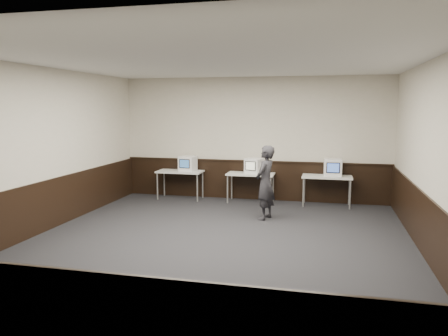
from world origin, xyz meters
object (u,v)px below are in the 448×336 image
(desk_center, at_px, (251,176))
(desk_right, at_px, (327,179))
(emac_left, at_px, (188,163))
(emac_right, at_px, (333,167))
(emac_center, at_px, (254,166))
(desk_left, at_px, (180,173))
(person, at_px, (265,183))

(desk_center, distance_m, desk_right, 1.90)
(emac_left, relative_size, emac_right, 0.98)
(emac_center, xyz_separation_m, emac_right, (1.94, 0.00, 0.02))
(desk_right, distance_m, emac_center, 1.83)
(desk_left, height_order, emac_left, emac_left)
(emac_center, xyz_separation_m, person, (0.52, -1.63, -0.14))
(desk_center, distance_m, emac_center, 0.28)
(emac_center, distance_m, person, 1.72)
(desk_center, relative_size, emac_right, 2.55)
(desk_left, bearing_deg, emac_left, 9.66)
(desk_center, xyz_separation_m, emac_right, (2.03, 0.02, 0.28))
(desk_left, distance_m, emac_center, 2.00)
(desk_center, xyz_separation_m, desk_right, (1.90, 0.00, 0.00))
(desk_right, bearing_deg, desk_left, 180.00)
(emac_right, bearing_deg, person, -132.91)
(desk_left, height_order, person, person)
(desk_center, distance_m, emac_right, 2.05)
(desk_left, relative_size, person, 0.75)
(desk_center, bearing_deg, desk_left, 180.00)
(emac_left, xyz_separation_m, person, (2.30, -1.65, -0.14))
(desk_left, height_order, emac_right, emac_right)
(emac_left, bearing_deg, emac_center, 5.84)
(desk_right, xyz_separation_m, emac_left, (-3.60, 0.03, 0.27))
(emac_center, bearing_deg, emac_right, 17.78)
(desk_right, bearing_deg, emac_left, 179.44)
(emac_center, relative_size, emac_right, 1.07)
(emac_right, distance_m, person, 2.18)
(desk_right, bearing_deg, person, -128.75)
(emac_left, bearing_deg, desk_center, 5.30)
(desk_center, bearing_deg, emac_center, 10.08)
(desk_center, xyz_separation_m, person, (0.60, -1.62, 0.13))
(desk_right, height_order, emac_center, emac_center)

